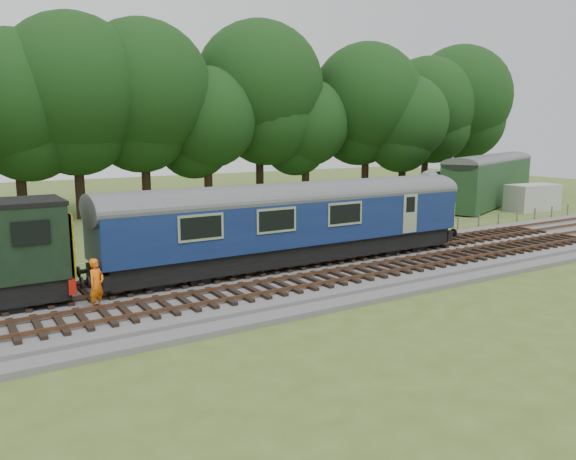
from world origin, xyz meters
TOP-DOWN VIEW (x-y plane):
  - ground at (0.00, 0.00)m, footprint 120.00×120.00m
  - ballast at (0.00, 0.00)m, footprint 70.00×7.00m
  - track_north at (0.00, 1.40)m, footprint 67.20×2.40m
  - track_south at (0.00, -1.60)m, footprint 67.20×2.40m
  - fence at (0.00, 4.50)m, footprint 64.00×0.12m
  - tree_line at (0.00, 22.00)m, footprint 70.00×8.00m
  - dmu_railcar at (-0.44, 1.40)m, footprint 18.05×2.86m
  - worker at (-9.83, -0.68)m, footprint 0.79×0.75m
  - parked_coach at (27.15, 12.61)m, footprint 16.87×9.40m
  - shed at (25.72, 14.73)m, footprint 3.59×3.59m
  - caravan at (27.20, 8.36)m, footprint 4.56×2.48m

SIDE VIEW (x-z plane):
  - ground at x=0.00m, z-range 0.00..0.00m
  - fence at x=0.00m, z-range -0.50..0.50m
  - tree_line at x=0.00m, z-range -9.00..9.00m
  - ballast at x=0.00m, z-range 0.00..0.35m
  - track_north at x=0.00m, z-range 0.31..0.52m
  - track_south at x=0.00m, z-range 0.31..0.52m
  - caravan at x=27.20m, z-range 0.00..2.16m
  - worker at x=-9.83m, z-range 0.35..2.16m
  - shed at x=25.72m, z-range 0.02..2.86m
  - parked_coach at x=27.15m, z-range 0.27..4.63m
  - dmu_railcar at x=-0.44m, z-range 0.67..4.54m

